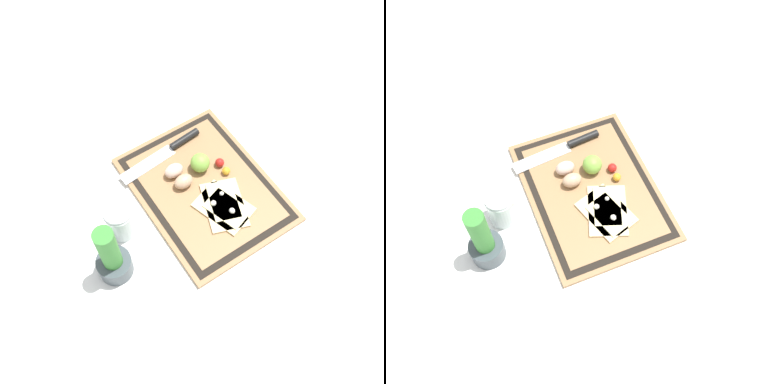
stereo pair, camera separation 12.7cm
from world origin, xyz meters
The scene contains 12 objects.
ground_plane centered at (0.00, 0.00, 0.00)m, with size 6.00×6.00×0.00m, color white.
cutting_board centered at (0.00, 0.00, 0.01)m, with size 0.48×0.36×0.02m.
pizza_slice_near centered at (-0.08, -0.01, 0.02)m, with size 0.19×0.16×0.02m.
pizza_slice_far centered at (-0.09, -0.01, 0.02)m, with size 0.18×0.15×0.02m.
knife centered at (0.17, 0.00, 0.02)m, with size 0.06×0.28×0.02m.
egg_brown centered at (0.04, 0.05, 0.04)m, with size 0.04×0.06×0.04m, color tan.
egg_pink centered at (0.09, 0.05, 0.04)m, with size 0.04×0.06×0.04m, color beige.
lime centered at (0.06, -0.03, 0.04)m, with size 0.06×0.06×0.06m, color #7FB742.
cherry_tomato_red centered at (0.04, -0.08, 0.03)m, with size 0.03×0.03×0.03m, color red.
cherry_tomato_yellow centered at (0.01, -0.08, 0.03)m, with size 0.02×0.02×0.02m, color gold.
herb_pot centered at (-0.07, 0.33, 0.08)m, with size 0.09×0.09×0.22m.
sauce_jar centered at (0.02, 0.26, 0.05)m, with size 0.08×0.08×0.11m.
Camera 1 is at (-0.53, 0.40, 1.14)m, focal length 42.00 mm.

